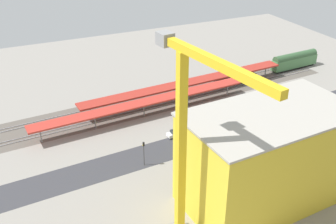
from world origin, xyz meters
The scene contains 23 objects.
ground_plane centered at (0.00, 0.00, 0.00)m, with size 179.27×179.27×0.00m, color gray.
rail_bed centered at (0.00, -20.82, 0.00)m, with size 112.04×14.78×0.01m, color #5B544C.
street_asphalt centered at (0.00, 3.82, 0.00)m, with size 112.04×9.00×0.01m, color #38383D.
track_rails centered at (0.00, -20.82, 0.18)m, with size 111.81×15.77×0.12m.
platform_canopy_near centered at (10.08, -13.24, 4.25)m, with size 62.63×8.44×4.51m.
platform_canopy_far centered at (-6.87, -20.36, 4.11)m, with size 68.37×9.14×4.37m.
locomotive centered at (-26.86, -24.20, 1.82)m, with size 16.12×3.78×5.13m.
passenger_coach centered at (-51.16, -24.20, 3.05)m, with size 18.93×4.20×5.82m.
parked_car_0 centered at (-33.70, 0.95, 0.71)m, with size 4.51×2.05×1.60m.
parked_car_1 centered at (-25.91, 0.86, 0.71)m, with size 4.83×2.14×1.60m.
parked_car_2 centered at (-16.98, 0.12, 0.83)m, with size 4.61×2.22×1.87m.
parked_car_3 centered at (-9.49, 0.45, 0.76)m, with size 4.43×2.01×1.70m.
parked_car_4 centered at (-1.12, 0.36, 0.83)m, with size 4.61×2.07×1.87m.
parked_car_5 centered at (6.62, -0.10, 0.77)m, with size 4.69×2.09×1.75m.
construction_building centered at (1.01, 28.53, 9.52)m, with size 31.70×17.33×19.04m, color yellow.
construction_roof_slab centered at (1.01, 28.53, 19.24)m, with size 32.30×17.93×0.40m, color #ADA89E.
tower_crane centered at (20.24, 32.05, 21.13)m, with size 5.40×24.44×36.24m.
box_truck_0 centered at (-2.77, 14.77, 1.64)m, with size 9.42×2.45×3.29m.
box_truck_1 centered at (-0.04, 13.23, 1.58)m, with size 9.59×3.09×3.17m.
street_tree_0 centered at (-36.28, 8.69, 4.44)m, with size 4.62×4.62×6.76m.
street_tree_1 centered at (-8.80, 8.65, 5.29)m, with size 4.48×4.48×7.57m.
street_tree_2 centered at (-21.88, 9.76, 5.14)m, with size 4.68×4.68×7.50m.
traffic_light centered at (18.58, 8.29, 4.08)m, with size 0.50×0.36×6.12m.
Camera 1 is at (45.08, 79.24, 54.04)m, focal length 43.36 mm.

